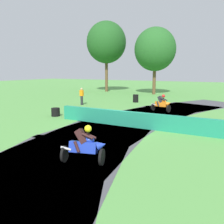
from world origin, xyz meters
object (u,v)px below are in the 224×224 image
at_px(tire_stack_mid_a, 56,112).
at_px(track_marshal, 82,96).
at_px(motorcycle_lead_orange, 162,103).
at_px(tire_stack_near, 136,98).
at_px(motorcycle_chase_blue, 85,145).

relative_size(tire_stack_mid_a, track_marshal, 0.37).
xyz_separation_m(motorcycle_lead_orange, track_marshal, (-7.90, 0.02, 0.16)).
relative_size(tire_stack_near, track_marshal, 0.49).
height_order(tire_stack_near, tire_stack_mid_a, tire_stack_near).
xyz_separation_m(motorcycle_lead_orange, motorcycle_chase_blue, (0.98, -12.01, -0.01)).
xyz_separation_m(motorcycle_chase_blue, tire_stack_mid_a, (-7.10, 6.37, -0.35)).
bearing_deg(motorcycle_lead_orange, tire_stack_mid_a, -137.36).
relative_size(motorcycle_lead_orange, track_marshal, 1.05).
relative_size(motorcycle_chase_blue, tire_stack_mid_a, 2.76).
height_order(tire_stack_mid_a, track_marshal, track_marshal).
bearing_deg(tire_stack_mid_a, motorcycle_lead_orange, 42.64).
bearing_deg(motorcycle_lead_orange, tire_stack_near, 133.94).
relative_size(motorcycle_lead_orange, motorcycle_chase_blue, 1.02).
xyz_separation_m(motorcycle_lead_orange, tire_stack_mid_a, (-6.12, -5.64, -0.36)).
distance_m(motorcycle_lead_orange, tire_stack_near, 5.99).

